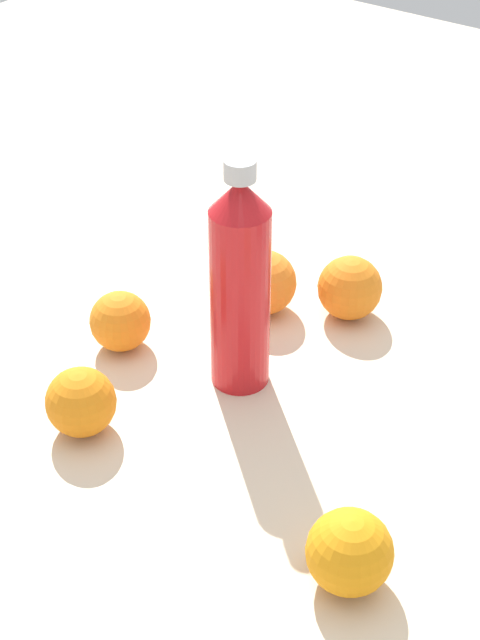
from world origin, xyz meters
TOP-DOWN VIEW (x-y plane):
  - ground_plane at (0.00, 0.00)m, footprint 2.40×2.40m
  - water_bottle at (-0.03, 0.02)m, footprint 0.06×0.06m
  - orange_0 at (-0.27, 0.19)m, footprint 0.08×0.08m
  - orange_1 at (0.12, 0.05)m, footprint 0.07×0.07m
  - orange_2 at (0.05, 0.18)m, footprint 0.07×0.07m
  - orange_3 at (0.03, -0.11)m, footprint 0.08×0.08m
  - orange_4 at (-0.06, -0.16)m, footprint 0.08×0.08m

SIDE VIEW (x-z plane):
  - ground_plane at x=0.00m, z-range 0.00..0.00m
  - orange_1 at x=0.12m, z-range 0.00..0.07m
  - orange_2 at x=0.05m, z-range 0.00..0.07m
  - orange_0 at x=-0.27m, z-range 0.00..0.08m
  - orange_4 at x=-0.06m, z-range 0.00..0.08m
  - orange_3 at x=0.03m, z-range 0.00..0.08m
  - water_bottle at x=-0.03m, z-range -0.01..0.26m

